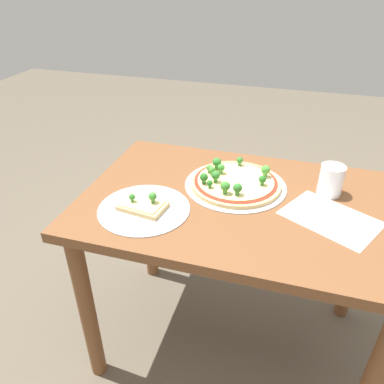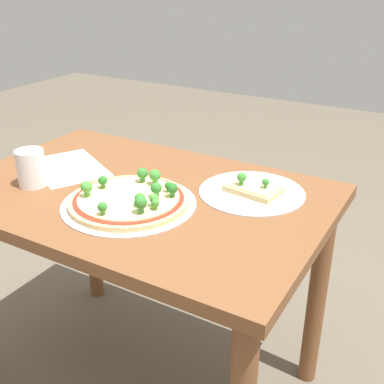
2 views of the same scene
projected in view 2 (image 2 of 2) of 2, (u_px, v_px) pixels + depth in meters
name	position (u px, v px, depth m)	size (l,w,h in m)	color
ground_plane	(148.00, 379.00, 1.72)	(8.00, 8.00, 0.00)	brown
dining_table	(140.00, 225.00, 1.45)	(1.09, 0.72, 0.74)	brown
pizza_tray_whole	(130.00, 200.00, 1.31)	(0.37, 0.37, 0.07)	silver
pizza_tray_slice	(252.00, 190.00, 1.38)	(0.31, 0.31, 0.06)	silver
drinking_cup	(31.00, 168.00, 1.41)	(0.08, 0.08, 0.11)	white
paper_menu	(69.00, 167.00, 1.56)	(0.28, 0.20, 0.00)	white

